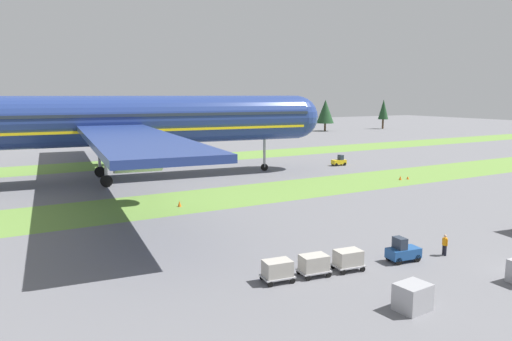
% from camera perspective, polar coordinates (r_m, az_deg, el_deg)
% --- Properties ---
extents(grass_strip_near, '(320.00, 12.14, 0.01)m').
position_cam_1_polar(grass_strip_near, '(64.79, 2.14, -2.48)').
color(grass_strip_near, olive).
rests_on(grass_strip_near, ground).
extents(grass_strip_far, '(320.00, 12.14, 0.01)m').
position_cam_1_polar(grass_strip_far, '(97.14, -9.12, 1.28)').
color(grass_strip_far, olive).
rests_on(grass_strip_far, ground).
extents(airliner, '(67.84, 83.82, 25.35)m').
position_cam_1_polar(airliner, '(74.52, -16.15, 5.73)').
color(airliner, navy).
rests_on(airliner, ground).
extents(baggage_tug, '(2.74, 1.60, 1.97)m').
position_cam_1_polar(baggage_tug, '(39.63, 17.08, -9.20)').
color(baggage_tug, '#1E4C8E').
rests_on(baggage_tug, ground).
extents(cargo_dolly_lead, '(2.36, 1.75, 1.55)m').
position_cam_1_polar(cargo_dolly_lead, '(36.71, 10.93, -10.25)').
color(cargo_dolly_lead, '#A3A3A8').
rests_on(cargo_dolly_lead, ground).
extents(cargo_dolly_second, '(2.36, 1.75, 1.55)m').
position_cam_1_polar(cargo_dolly_second, '(35.27, 6.92, -10.96)').
color(cargo_dolly_second, '#A3A3A8').
rests_on(cargo_dolly_second, ground).
extents(cargo_dolly_third, '(2.36, 1.75, 1.55)m').
position_cam_1_polar(cargo_dolly_third, '(34.01, 2.57, -11.68)').
color(cargo_dolly_third, '#A3A3A8').
rests_on(cargo_dolly_third, ground).
extents(pushback_tractor, '(2.72, 1.56, 1.97)m').
position_cam_1_polar(pushback_tractor, '(89.22, 9.88, 1.10)').
color(pushback_tractor, yellow).
rests_on(pushback_tractor, ground).
extents(ground_crew_marshaller, '(0.36, 0.56, 1.74)m').
position_cam_1_polar(ground_crew_marshaller, '(42.12, 21.59, -8.16)').
color(ground_crew_marshaller, black).
rests_on(ground_crew_marshaller, ground).
extents(uld_container_0, '(2.12, 1.76, 1.66)m').
position_cam_1_polar(uld_container_0, '(31.39, 18.17, -14.14)').
color(uld_container_0, '#A3A3A8').
rests_on(uld_container_0, ground).
extents(taxiway_marker_0, '(0.44, 0.44, 0.63)m').
position_cam_1_polar(taxiway_marker_0, '(76.46, 16.83, -0.85)').
color(taxiway_marker_0, orange).
rests_on(taxiway_marker_0, ground).
extents(taxiway_marker_1, '(0.44, 0.44, 0.70)m').
position_cam_1_polar(taxiway_marker_1, '(56.60, -9.11, -3.93)').
color(taxiway_marker_1, orange).
rests_on(taxiway_marker_1, ground).
extents(taxiway_marker_2, '(0.44, 0.44, 0.47)m').
position_cam_1_polar(taxiway_marker_2, '(77.39, 17.65, -0.83)').
color(taxiway_marker_2, orange).
rests_on(taxiway_marker_2, ground).
extents(distant_tree_line, '(200.70, 9.34, 11.11)m').
position_cam_1_polar(distant_tree_line, '(140.59, -13.89, 6.32)').
color(distant_tree_line, '#4C3823').
rests_on(distant_tree_line, ground).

